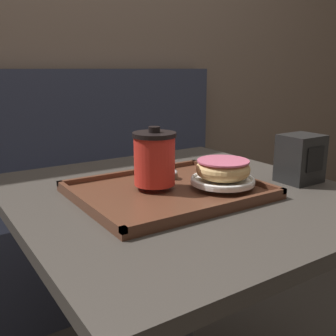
{
  "coord_description": "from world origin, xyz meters",
  "views": [
    {
      "loc": [
        -0.52,
        -0.74,
        1.0
      ],
      "look_at": [
        -0.04,
        -0.01,
        0.78
      ],
      "focal_mm": 42.0,
      "sensor_mm": 36.0,
      "label": 1
    }
  ],
  "objects_px": {
    "spoon": "(173,171)",
    "napkin_dispenser": "(300,158)",
    "donut_chocolate_glazed": "(223,169)",
    "coffee_cup_front": "(154,158)"
  },
  "relations": [
    {
      "from": "coffee_cup_front",
      "to": "donut_chocolate_glazed",
      "type": "relative_size",
      "value": 1.06
    },
    {
      "from": "napkin_dispenser",
      "to": "spoon",
      "type": "bearing_deg",
      "value": 146.33
    },
    {
      "from": "donut_chocolate_glazed",
      "to": "spoon",
      "type": "height_order",
      "value": "donut_chocolate_glazed"
    },
    {
      "from": "coffee_cup_front",
      "to": "spoon",
      "type": "height_order",
      "value": "coffee_cup_front"
    },
    {
      "from": "donut_chocolate_glazed",
      "to": "spoon",
      "type": "relative_size",
      "value": 1.02
    },
    {
      "from": "coffee_cup_front",
      "to": "spoon",
      "type": "xyz_separation_m",
      "value": [
        0.09,
        0.06,
        -0.06
      ]
    },
    {
      "from": "spoon",
      "to": "napkin_dispenser",
      "type": "relative_size",
      "value": 1.01
    },
    {
      "from": "coffee_cup_front",
      "to": "napkin_dispenser",
      "type": "relative_size",
      "value": 1.1
    },
    {
      "from": "spoon",
      "to": "napkin_dispenser",
      "type": "xyz_separation_m",
      "value": [
        0.27,
        -0.18,
        0.03
      ]
    },
    {
      "from": "spoon",
      "to": "napkin_dispenser",
      "type": "height_order",
      "value": "napkin_dispenser"
    }
  ]
}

